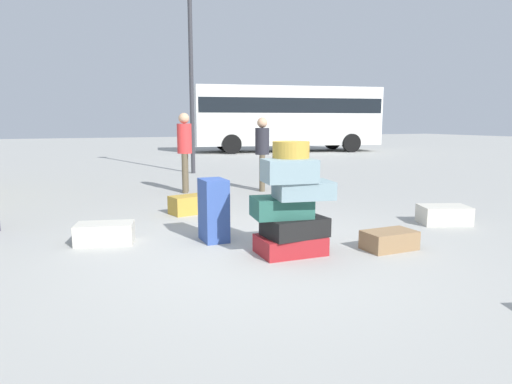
% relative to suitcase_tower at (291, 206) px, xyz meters
% --- Properties ---
extents(ground_plane, '(80.00, 80.00, 0.00)m').
position_rel_suitcase_tower_xyz_m(ground_plane, '(-0.38, 0.17, -0.54)').
color(ground_plane, '#9E9E99').
extents(suitcase_tower, '(0.86, 0.69, 1.26)m').
position_rel_suitcase_tower_xyz_m(suitcase_tower, '(0.00, 0.00, 0.00)').
color(suitcase_tower, maroon).
rests_on(suitcase_tower, ground).
extents(suitcase_navy_foreground_far, '(0.29, 0.42, 0.77)m').
position_rel_suitcase_tower_xyz_m(suitcase_navy_foreground_far, '(-0.62, 0.89, -0.16)').
color(suitcase_navy_foreground_far, '#334F99').
rests_on(suitcase_navy_foreground_far, ground).
extents(suitcase_cream_right_side, '(0.79, 0.65, 0.26)m').
position_rel_suitcase_tower_xyz_m(suitcase_cream_right_side, '(2.75, 0.51, -0.41)').
color(suitcase_cream_right_side, beige).
rests_on(suitcase_cream_right_side, ground).
extents(suitcase_brown_white_trunk, '(0.61, 0.37, 0.22)m').
position_rel_suitcase_tower_xyz_m(suitcase_brown_white_trunk, '(1.15, -0.26, -0.44)').
color(suitcase_brown_white_trunk, olive).
rests_on(suitcase_brown_white_trunk, ground).
extents(suitcase_tan_foreground_near, '(0.65, 0.49, 0.29)m').
position_rel_suitcase_tower_xyz_m(suitcase_tan_foreground_near, '(-0.50, 2.64, -0.40)').
color(suitcase_tan_foreground_near, '#B28C33').
rests_on(suitcase_tan_foreground_near, ground).
extents(suitcase_cream_upright_blue, '(0.74, 0.52, 0.25)m').
position_rel_suitcase_tower_xyz_m(suitcase_cream_upright_blue, '(-1.89, 1.27, -0.42)').
color(suitcase_cream_upright_blue, beige).
rests_on(suitcase_cream_upright_blue, ground).
extents(person_bearded_onlooker, '(0.30, 0.33, 1.65)m').
position_rel_suitcase_tower_xyz_m(person_bearded_onlooker, '(-0.03, 4.84, 0.44)').
color(person_bearded_onlooker, brown).
rests_on(person_bearded_onlooker, ground).
extents(person_tourist_with_camera, '(0.30, 0.32, 1.56)m').
position_rel_suitcase_tower_xyz_m(person_tourist_with_camera, '(1.56, 4.43, 0.39)').
color(person_tourist_with_camera, brown).
rests_on(person_tourist_with_camera, ground).
extents(parked_bus, '(9.43, 4.12, 3.15)m').
position_rel_suitcase_tower_xyz_m(parked_bus, '(7.82, 15.94, 1.29)').
color(parked_bus, silver).
rests_on(parked_bus, ground).
extents(lamp_post, '(0.36, 0.36, 6.01)m').
position_rel_suitcase_tower_xyz_m(lamp_post, '(1.03, 8.25, 3.39)').
color(lamp_post, '#333338').
rests_on(lamp_post, ground).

